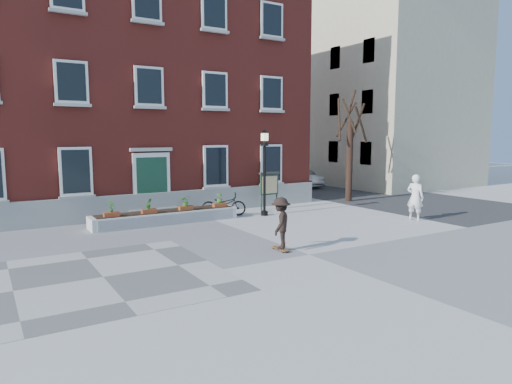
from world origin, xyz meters
TOP-DOWN VIEW (x-y plane):
  - ground at (0.00, 0.00)m, footprint 100.00×100.00m
  - checker_patch at (-6.00, 1.00)m, footprint 6.00×6.00m
  - bicycle at (0.86, 7.46)m, footprint 2.14×1.51m
  - parked_car at (11.01, 15.13)m, footprint 1.41×3.95m
  - bystander at (7.51, 2.22)m, footprint 0.69×0.85m
  - brick_building at (-2.00, 13.98)m, footprint 18.40×10.85m
  - planter_assembly at (-1.99, 7.18)m, footprint 6.20×1.12m
  - bare_tree at (9.01, 8.01)m, footprint 1.83×1.83m
  - side_street at (17.99, 19.78)m, footprint 15.20×36.00m
  - lamp_post at (2.53, 6.59)m, footprint 0.40×0.40m
  - notice_board at (3.59, 7.83)m, footprint 1.10×0.16m
  - skateboarder at (-0.47, 0.87)m, footprint 1.20×1.17m

SIDE VIEW (x-z plane):
  - ground at x=0.00m, z-range 0.00..0.00m
  - checker_patch at x=-6.00m, z-range 0.00..0.01m
  - planter_assembly at x=-1.99m, z-range -0.27..0.88m
  - bicycle at x=0.86m, z-range 0.00..1.07m
  - parked_car at x=11.01m, z-range 0.00..1.30m
  - skateboarder at x=-0.47m, z-range 0.03..1.76m
  - bystander at x=7.51m, z-range 0.00..2.01m
  - notice_board at x=3.59m, z-range 0.33..2.20m
  - lamp_post at x=2.53m, z-range 0.57..4.50m
  - bare_tree at x=9.01m, z-range -0.29..5.87m
  - brick_building at x=-2.00m, z-range 0.00..12.60m
  - side_street at x=17.99m, z-range -0.23..14.27m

